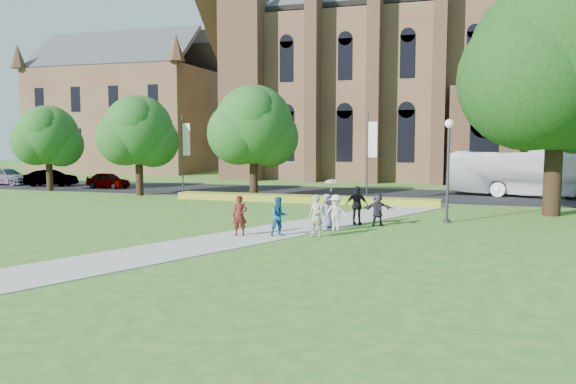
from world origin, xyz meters
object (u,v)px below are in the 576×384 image
(pedestrian_0, at_px, (240,216))
(tour_coach, at_px, (535,173))
(car_2, at_px, (7,177))
(streetlamp, at_px, (448,158))
(large_tree, at_px, (558,63))
(car_1, at_px, (51,178))
(car_0, at_px, (108,180))

(pedestrian_0, bearing_deg, tour_coach, 43.31)
(car_2, bearing_deg, streetlamp, -103.68)
(large_tree, relative_size, pedestrian_0, 7.50)
(streetlamp, relative_size, car_1, 1.18)
(car_1, bearing_deg, large_tree, -115.39)
(tour_coach, xyz_separation_m, car_1, (-40.23, -2.76, -1.00))
(large_tree, relative_size, car_0, 3.32)
(car_0, xyz_separation_m, pedestrian_0, (19.84, -18.87, 0.22))
(large_tree, distance_m, pedestrian_0, 19.56)
(car_1, height_order, pedestrian_0, pedestrian_0)
(car_1, bearing_deg, car_2, 71.90)
(pedestrian_0, bearing_deg, car_0, 123.19)
(car_0, height_order, pedestrian_0, pedestrian_0)
(tour_coach, distance_m, car_0, 34.35)
(streetlamp, distance_m, tour_coach, 16.03)
(tour_coach, relative_size, car_0, 3.12)
(large_tree, bearing_deg, car_0, 167.57)
(pedestrian_0, bearing_deg, car_1, 130.44)
(tour_coach, relative_size, pedestrian_0, 7.05)
(streetlamp, distance_m, car_2, 41.60)
(tour_coach, height_order, car_1, tour_coach)
(car_1, xyz_separation_m, car_2, (-5.20, 0.32, 0.01))
(streetlamp, bearing_deg, car_1, 160.62)
(large_tree, distance_m, tour_coach, 12.30)
(large_tree, height_order, car_2, large_tree)
(large_tree, height_order, car_0, large_tree)
(car_0, bearing_deg, car_2, 96.38)
(large_tree, bearing_deg, car_2, 170.04)
(car_0, bearing_deg, streetlamp, -104.19)
(streetlamp, xyz_separation_m, car_2, (-39.62, 12.42, -2.54))
(large_tree, xyz_separation_m, pedestrian_0, (-14.05, -11.39, -7.45))
(car_2, bearing_deg, pedestrian_0, -118.14)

